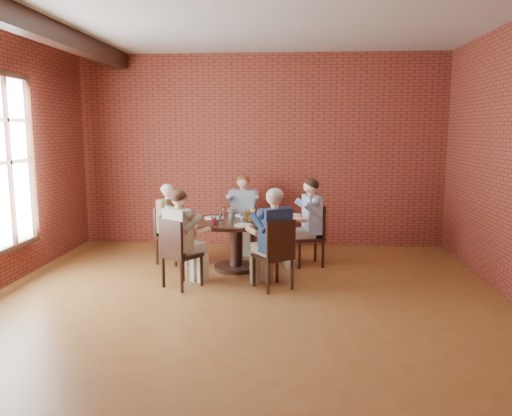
# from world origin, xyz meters

# --- Properties ---
(floor) EXTENTS (7.00, 7.00, 0.00)m
(floor) POSITION_xyz_m (0.00, 0.00, 0.00)
(floor) COLOR #935C2D
(floor) RESTS_ON ground
(ceiling) EXTENTS (7.00, 7.00, 0.00)m
(ceiling) POSITION_xyz_m (0.00, 0.00, 3.40)
(ceiling) COLOR silver
(ceiling) RESTS_ON wall_back
(wall_back) EXTENTS (7.00, 0.00, 7.00)m
(wall_back) POSITION_xyz_m (0.00, 3.50, 1.70)
(wall_back) COLOR maroon
(wall_back) RESTS_ON ground
(wall_front) EXTENTS (7.00, 0.00, 7.00)m
(wall_front) POSITION_xyz_m (0.00, -3.50, 1.70)
(wall_front) COLOR maroon
(wall_front) RESTS_ON ground
(ceiling_beam) EXTENTS (0.22, 6.90, 0.26)m
(ceiling_beam) POSITION_xyz_m (-2.45, 0.00, 3.27)
(ceiling_beam) COLOR black
(ceiling_beam) RESTS_ON ceiling
(dining_table) EXTENTS (1.32, 1.32, 0.75)m
(dining_table) POSITION_xyz_m (-0.26, 1.79, 0.53)
(dining_table) COLOR black
(dining_table) RESTS_ON floor
(chair_a) EXTENTS (0.53, 0.53, 0.94)m
(chair_a) POSITION_xyz_m (0.90, 2.12, 0.51)
(chair_a) COLOR black
(chair_a) RESTS_ON floor
(diner_a) EXTENTS (0.77, 0.69, 1.34)m
(diner_a) POSITION_xyz_m (0.82, 2.09, 0.67)
(diner_a) COLOR #395294
(diner_a) RESTS_ON floor
(chair_b) EXTENTS (0.42, 0.42, 0.93)m
(chair_b) POSITION_xyz_m (-0.26, 3.00, 0.50)
(chair_b) COLOR black
(chair_b) RESTS_ON floor
(diner_b) EXTENTS (0.52, 0.64, 1.31)m
(diner_b) POSITION_xyz_m (-0.26, 2.92, 0.66)
(diner_b) COLOR #8598A9
(diner_b) RESTS_ON floor
(chair_c) EXTENTS (0.47, 0.47, 0.89)m
(chair_c) POSITION_xyz_m (-1.38, 2.10, 0.49)
(chair_c) COLOR black
(chair_c) RESTS_ON floor
(diner_c) EXTENTS (0.69, 0.61, 1.25)m
(diner_c) POSITION_xyz_m (-1.31, 2.08, 0.62)
(diner_c) COLOR brown
(diner_c) RESTS_ON floor
(chair_d) EXTENTS (0.58, 0.58, 0.92)m
(chair_d) POSITION_xyz_m (-0.92, 0.84, 0.50)
(chair_d) COLOR black
(chair_d) RESTS_ON floor
(diner_d) EXTENTS (0.78, 0.81, 1.31)m
(diner_d) POSITION_xyz_m (-0.88, 0.90, 0.65)
(diner_d) COLOR #C3AA99
(diner_d) RESTS_ON floor
(chair_e) EXTENTS (0.59, 0.59, 0.94)m
(chair_e) POSITION_xyz_m (0.37, 0.86, 0.51)
(chair_e) COLOR black
(chair_e) RESTS_ON floor
(diner_e) EXTENTS (0.80, 0.83, 1.33)m
(diner_e) POSITION_xyz_m (0.33, 0.93, 0.67)
(diner_e) COLOR #1B2C4D
(diner_e) RESTS_ON floor
(plate_a) EXTENTS (0.26, 0.26, 0.01)m
(plate_a) POSITION_xyz_m (0.15, 1.89, 0.76)
(plate_a) COLOR white
(plate_a) RESTS_ON dining_table
(plate_b) EXTENTS (0.26, 0.26, 0.01)m
(plate_b) POSITION_xyz_m (-0.19, 2.20, 0.76)
(plate_b) COLOR white
(plate_b) RESTS_ON dining_table
(plate_c) EXTENTS (0.26, 0.26, 0.01)m
(plate_c) POSITION_xyz_m (-0.62, 1.95, 0.76)
(plate_c) COLOR white
(plate_c) RESTS_ON dining_table
(plate_d) EXTENTS (0.26, 0.26, 0.01)m
(plate_d) POSITION_xyz_m (-0.11, 1.37, 0.76)
(plate_d) COLOR white
(plate_d) RESTS_ON dining_table
(glass_a) EXTENTS (0.07, 0.07, 0.14)m
(glass_a) POSITION_xyz_m (0.10, 1.77, 0.82)
(glass_a) COLOR white
(glass_a) RESTS_ON dining_table
(glass_b) EXTENTS (0.07, 0.07, 0.14)m
(glass_b) POSITION_xyz_m (-0.10, 1.95, 0.82)
(glass_b) COLOR white
(glass_b) RESTS_ON dining_table
(glass_c) EXTENTS (0.07, 0.07, 0.14)m
(glass_c) POSITION_xyz_m (-0.48, 2.09, 0.82)
(glass_c) COLOR white
(glass_c) RESTS_ON dining_table
(glass_d) EXTENTS (0.07, 0.07, 0.14)m
(glass_d) POSITION_xyz_m (-0.34, 1.86, 0.82)
(glass_d) COLOR white
(glass_d) RESTS_ON dining_table
(glass_e) EXTENTS (0.07, 0.07, 0.14)m
(glass_e) POSITION_xyz_m (-0.47, 1.75, 0.82)
(glass_e) COLOR white
(glass_e) RESTS_ON dining_table
(glass_f) EXTENTS (0.07, 0.07, 0.14)m
(glass_f) POSITION_xyz_m (-0.53, 1.41, 0.82)
(glass_f) COLOR white
(glass_f) RESTS_ON dining_table
(glass_g) EXTENTS (0.07, 0.07, 0.14)m
(glass_g) POSITION_xyz_m (-0.13, 1.58, 0.82)
(glass_g) COLOR white
(glass_g) RESTS_ON dining_table
(glass_h) EXTENTS (0.07, 0.07, 0.14)m
(glass_h) POSITION_xyz_m (-0.02, 1.69, 0.82)
(glass_h) COLOR white
(glass_h) RESTS_ON dining_table
(smartphone) EXTENTS (0.08, 0.14, 0.01)m
(smartphone) POSITION_xyz_m (0.10, 1.50, 0.75)
(smartphone) COLOR black
(smartphone) RESTS_ON dining_table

